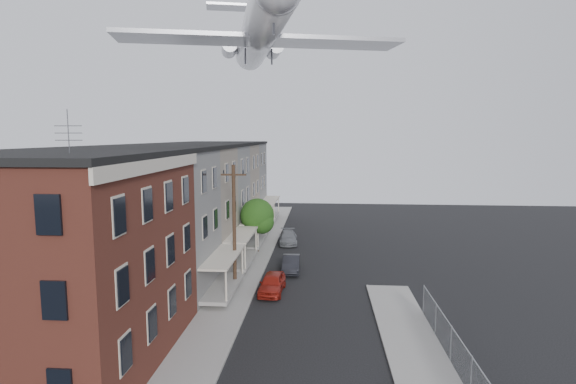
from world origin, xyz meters
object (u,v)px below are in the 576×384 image
object	(u,v)px
utility_pole	(234,225)
airplane	(259,33)
car_mid	(291,264)
street_tree	(259,217)
car_near	(272,283)
car_far	(288,237)

from	to	relation	value
utility_pole	airplane	size ratio (longest dim) A/B	0.37
car_mid	street_tree	bearing A→B (deg)	119.81
car_mid	car_near	bearing A→B (deg)	-102.94
car_far	airplane	xyz separation A→B (m)	(-1.62, -9.03, 18.39)
utility_pole	car_near	world-z (taller)	utility_pole
street_tree	car_near	size ratio (longest dim) A/B	1.28
car_near	car_far	bearing A→B (deg)	92.69
car_mid	airplane	bearing A→B (deg)	165.58
utility_pole	car_mid	distance (m)	7.01
car_near	car_far	size ratio (longest dim) A/B	0.93
car_mid	airplane	world-z (taller)	airplane
car_near	street_tree	bearing A→B (deg)	105.76
car_near	airplane	world-z (taller)	airplane
car_mid	airplane	xyz separation A→B (m)	(-2.60, 0.58, 18.37)
street_tree	car_near	bearing A→B (deg)	-76.97
utility_pole	car_near	distance (m)	4.94
utility_pole	airplane	distance (m)	15.20
utility_pole	car_near	bearing A→B (deg)	-15.60
car_far	airplane	world-z (taller)	airplane
utility_pole	car_mid	bearing A→B (deg)	48.48
utility_pole	car_mid	world-z (taller)	utility_pole
car_mid	car_far	xyz separation A→B (m)	(-0.98, 9.61, -0.02)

